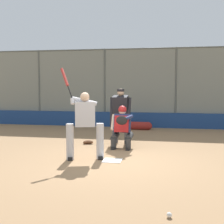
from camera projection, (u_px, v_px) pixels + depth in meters
The scene contains 11 objects.
ground_plane at pixel (112, 161), 7.23m from camera, with size 160.00×160.00×0.00m, color #93704C.
home_plate_marker at pixel (112, 160), 7.23m from camera, with size 0.43×0.43×0.01m, color white.
backstop_fence at pixel (139, 86), 13.06m from camera, with size 15.03×0.08×3.31m.
padding_wall at pixel (139, 120), 13.09m from camera, with size 14.65×0.18×0.61m, color navy.
bleachers_beyond at pixel (114, 108), 16.26m from camera, with size 10.47×3.05×1.80m.
batter_at_plate at pixel (85, 123), 7.32m from camera, with size 1.12×0.54×2.17m.
catcher_behind_plate at pixel (122, 126), 8.61m from camera, with size 0.62×0.73×1.19m.
umpire_home at pixel (121, 114), 9.35m from camera, with size 0.67×0.44×1.65m.
fielding_glove_on_dirt at pixel (88, 142), 9.32m from camera, with size 0.30×0.23×0.11m.
baseball_loose at pixel (169, 215), 4.10m from camera, with size 0.07×0.07×0.07m, color white.
equipment_bag_dugout_side at pixel (136, 126), 12.37m from camera, with size 1.31×0.31×0.31m.
Camera 1 is at (-1.33, 6.98, 1.73)m, focal length 50.00 mm.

